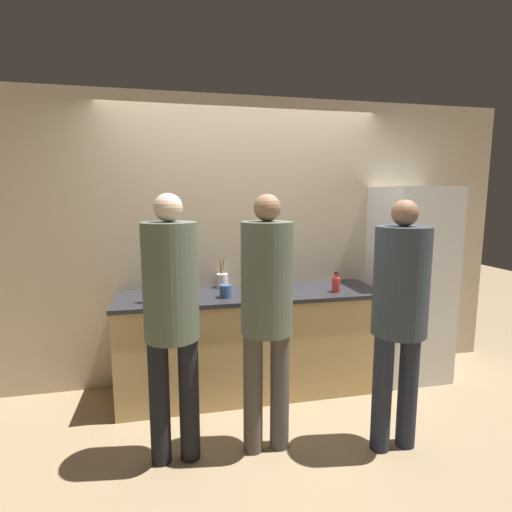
{
  "coord_description": "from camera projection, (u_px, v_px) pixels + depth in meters",
  "views": [
    {
      "loc": [
        -0.68,
        -2.93,
        1.73
      ],
      "look_at": [
        0.0,
        0.15,
        1.25
      ],
      "focal_mm": 28.0,
      "sensor_mm": 36.0,
      "label": 1
    }
  ],
  "objects": [
    {
      "name": "refrigerator",
      "position": [
        409.0,
        283.0,
        3.79
      ],
      "size": [
        0.62,
        0.65,
        1.8
      ],
      "color": "white",
      "rests_on": "ground_plane"
    },
    {
      "name": "bottle_dark",
      "position": [
        146.0,
        291.0,
        3.1
      ],
      "size": [
        0.06,
        0.06,
        0.23
      ],
      "color": "#333338",
      "rests_on": "counter"
    },
    {
      "name": "person_center",
      "position": [
        267.0,
        303.0,
        2.6
      ],
      "size": [
        0.34,
        0.34,
        1.74
      ],
      "color": "#4C4742",
      "rests_on": "ground_plane"
    },
    {
      "name": "bottle_red",
      "position": [
        336.0,
        284.0,
        3.46
      ],
      "size": [
        0.07,
        0.07,
        0.18
      ],
      "color": "red",
      "rests_on": "counter"
    },
    {
      "name": "person_right",
      "position": [
        400.0,
        304.0,
        2.62
      ],
      "size": [
        0.36,
        0.36,
        1.7
      ],
      "color": "#232838",
      "rests_on": "ground_plane"
    },
    {
      "name": "cup_blue",
      "position": [
        225.0,
        291.0,
        3.27
      ],
      "size": [
        0.1,
        0.1,
        0.1
      ],
      "color": "#335184",
      "rests_on": "counter"
    },
    {
      "name": "utensil_crock",
      "position": [
        222.0,
        280.0,
        3.63
      ],
      "size": [
        0.11,
        0.11,
        0.27
      ],
      "color": "silver",
      "rests_on": "counter"
    },
    {
      "name": "fruit_bowl",
      "position": [
        268.0,
        288.0,
        3.42
      ],
      "size": [
        0.31,
        0.31,
        0.12
      ],
      "color": "brown",
      "rests_on": "counter"
    },
    {
      "name": "counter",
      "position": [
        250.0,
        341.0,
        3.53
      ],
      "size": [
        2.28,
        0.69,
        0.9
      ],
      "color": "tan",
      "rests_on": "ground_plane"
    },
    {
      "name": "wall_back",
      "position": [
        243.0,
        241.0,
        3.72
      ],
      "size": [
        5.2,
        0.06,
        2.6
      ],
      "color": "#C6B293",
      "rests_on": "ground_plane"
    },
    {
      "name": "person_left",
      "position": [
        171.0,
        308.0,
        2.48
      ],
      "size": [
        0.34,
        0.34,
        1.74
      ],
      "color": "black",
      "rests_on": "ground_plane"
    },
    {
      "name": "ground_plane",
      "position": [
        260.0,
        410.0,
        3.23
      ],
      "size": [
        14.0,
        14.0,
        0.0
      ],
      "primitive_type": "plane",
      "color": "#9E8460"
    }
  ]
}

